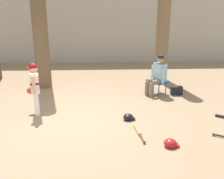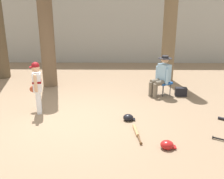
# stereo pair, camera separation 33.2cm
# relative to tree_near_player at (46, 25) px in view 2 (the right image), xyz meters

# --- Properties ---
(ground_plane) EXTENTS (60.00, 60.00, 0.00)m
(ground_plane) POSITION_rel_tree_near_player_xyz_m (1.15, -2.84, -2.02)
(ground_plane) COLOR #897056
(concrete_back_wall) EXTENTS (18.00, 0.36, 2.97)m
(concrete_back_wall) POSITION_rel_tree_near_player_xyz_m (1.15, 3.94, -0.53)
(concrete_back_wall) COLOR #9E9E99
(concrete_back_wall) RESTS_ON ground
(tree_near_player) EXTENTS (0.74, 0.74, 4.78)m
(tree_near_player) POSITION_rel_tree_near_player_xyz_m (0.00, 0.00, 0.00)
(tree_near_player) COLOR brown
(tree_near_player) RESTS_ON ground
(tree_behind_spectator) EXTENTS (0.63, 0.63, 4.76)m
(tree_behind_spectator) POSITION_rel_tree_near_player_xyz_m (4.09, 0.73, 0.06)
(tree_behind_spectator) COLOR brown
(tree_behind_spectator) RESTS_ON ground
(young_ballplayer) EXTENTS (0.42, 0.57, 1.31)m
(young_ballplayer) POSITION_rel_tree_near_player_xyz_m (0.29, -2.33, -1.27)
(young_ballplayer) COLOR white
(young_ballplayer) RESTS_ON ground
(folding_stool) EXTENTS (0.55, 0.55, 0.41)m
(folding_stool) POSITION_rel_tree_near_player_xyz_m (3.68, -0.90, -1.65)
(folding_stool) COLOR #194C9E
(folding_stool) RESTS_ON ground
(seated_spectator) EXTENTS (0.66, 0.58, 1.20)m
(seated_spectator) POSITION_rel_tree_near_player_xyz_m (3.60, -0.95, -1.38)
(seated_spectator) COLOR #6B6051
(seated_spectator) RESTS_ON ground
(handbag_beside_stool) EXTENTS (0.35, 0.20, 0.26)m
(handbag_beside_stool) POSITION_rel_tree_near_player_xyz_m (4.20, -1.03, -1.89)
(handbag_beside_stool) COLOR black
(handbag_beside_stool) RESTS_ON ground
(bat_wood_tan) EXTENTS (0.15, 0.81, 0.07)m
(bat_wood_tan) POSITION_rel_tree_near_player_xyz_m (2.68, -3.43, -1.98)
(bat_wood_tan) COLOR tan
(bat_wood_tan) RESTS_ON ground
(batting_helmet_red) EXTENTS (0.30, 0.23, 0.17)m
(batting_helmet_red) POSITION_rel_tree_near_player_xyz_m (3.21, -4.03, -1.94)
(batting_helmet_red) COLOR #A81919
(batting_helmet_red) RESTS_ON ground
(batting_helmet_black) EXTENTS (0.28, 0.22, 0.16)m
(batting_helmet_black) POSITION_rel_tree_near_player_xyz_m (2.54, -2.79, -1.95)
(batting_helmet_black) COLOR black
(batting_helmet_black) RESTS_ON ground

